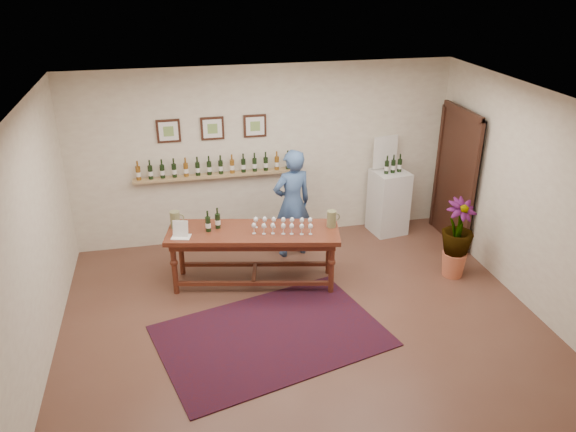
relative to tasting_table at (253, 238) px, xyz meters
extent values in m
plane|color=brown|center=(0.44, -1.01, -0.71)|extent=(6.00, 6.00, 0.00)
plane|color=beige|center=(0.44, 1.49, 0.69)|extent=(6.00, 0.00, 6.00)
plane|color=beige|center=(0.44, -3.51, 0.69)|extent=(6.00, 0.00, 6.00)
plane|color=beige|center=(-2.56, -1.01, 0.69)|extent=(0.00, 5.00, 5.00)
plane|color=beige|center=(3.44, -1.01, 0.69)|extent=(0.00, 5.00, 5.00)
plane|color=beige|center=(0.44, -1.01, 2.09)|extent=(6.00, 6.00, 0.00)
cube|color=#A38758|center=(-0.36, 1.40, 0.44)|extent=(2.50, 0.16, 0.04)
cube|color=black|center=(3.38, 0.69, 0.34)|extent=(0.10, 1.00, 2.10)
cube|color=black|center=(3.33, 0.69, 0.34)|extent=(0.04, 1.12, 2.22)
cube|color=black|center=(-1.01, 1.46, 1.17)|extent=(0.35, 0.03, 0.35)
cube|color=silver|center=(-1.01, 1.44, 1.17)|extent=(0.28, 0.01, 0.28)
cube|color=#72944A|center=(-1.01, 1.44, 1.17)|extent=(0.15, 0.00, 0.15)
cube|color=black|center=(-0.36, 1.46, 1.17)|extent=(0.35, 0.03, 0.35)
cube|color=silver|center=(-0.36, 1.44, 1.17)|extent=(0.28, 0.01, 0.28)
cube|color=#72944A|center=(-0.36, 1.44, 1.17)|extent=(0.15, 0.00, 0.15)
cube|color=black|center=(0.29, 1.46, 1.17)|extent=(0.35, 0.03, 0.35)
cube|color=silver|center=(0.29, 1.44, 1.17)|extent=(0.28, 0.01, 0.28)
cube|color=#72944A|center=(0.29, 1.44, 1.17)|extent=(0.15, 0.00, 0.15)
cube|color=#4C0E0D|center=(0.00, -1.28, -0.70)|extent=(3.02, 2.39, 0.01)
cube|color=#451E11|center=(0.00, 0.00, 0.09)|extent=(2.45, 1.22, 0.06)
cube|color=#451E11|center=(0.00, 0.00, 0.02)|extent=(2.30, 1.07, 0.11)
cylinder|color=#451E11|center=(-1.10, -0.04, -0.32)|extent=(0.09, 0.09, 0.77)
cylinder|color=#451E11|center=(0.99, -0.48, -0.32)|extent=(0.09, 0.09, 0.77)
cylinder|color=#451E11|center=(-0.99, 0.48, -0.32)|extent=(0.09, 0.09, 0.77)
cylinder|color=#451E11|center=(1.10, 0.04, -0.32)|extent=(0.09, 0.09, 0.77)
cube|color=#451E11|center=(-0.06, -0.26, -0.56)|extent=(2.10, 0.50, 0.05)
cube|color=#451E11|center=(0.06, 0.26, -0.56)|extent=(2.10, 0.50, 0.05)
cube|color=#451E11|center=(0.00, 0.00, -0.56)|extent=(0.16, 0.53, 0.05)
cube|color=silver|center=(-0.97, 0.03, 0.24)|extent=(0.28, 0.24, 0.22)
cube|color=silver|center=(2.45, 1.17, -0.17)|extent=(0.61, 0.61, 1.07)
cube|color=silver|center=(2.39, 1.32, 0.65)|extent=(0.42, 0.09, 0.59)
cone|color=#C06040|center=(2.85, -0.41, -0.52)|extent=(0.35, 0.35, 0.37)
imported|color=#153415|center=(2.85, -0.41, -0.01)|extent=(0.62, 0.62, 0.65)
imported|color=#35507E|center=(0.71, 0.73, 0.14)|extent=(0.70, 0.54, 1.70)
camera|label=1|loc=(-1.01, -6.82, 3.51)|focal=35.00mm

